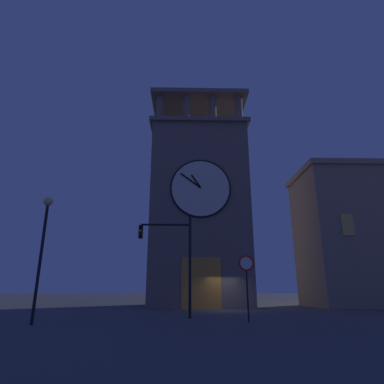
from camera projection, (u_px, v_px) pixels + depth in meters
ground_plane at (226, 310)px, 23.64m from camera, size 200.00×200.00×0.00m
clocktower at (199, 212)px, 31.79m from camera, size 9.42×9.53×23.25m
traffic_signal_near at (173, 250)px, 18.19m from camera, size 3.04×0.41×5.65m
street_lamp at (44, 234)px, 15.17m from camera, size 0.44×0.44×5.84m
no_horn_sign at (246, 269)px, 15.87m from camera, size 0.78×0.14×3.15m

